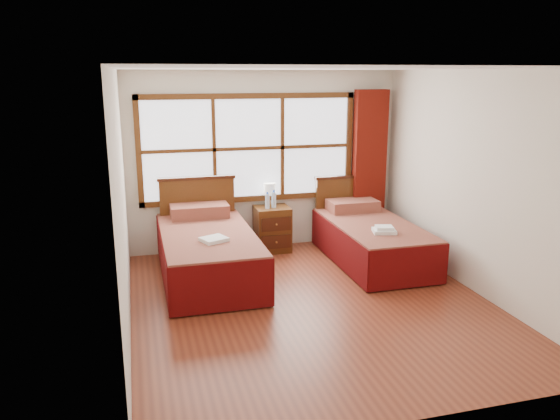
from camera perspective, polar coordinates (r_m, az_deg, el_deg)
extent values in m
plane|color=brown|center=(6.31, 3.37, -9.75)|extent=(4.50, 4.50, 0.00)
plane|color=white|center=(5.78, 3.75, 14.56)|extent=(4.50, 4.50, 0.00)
plane|color=silver|center=(8.04, -1.59, 5.14)|extent=(4.00, 0.00, 4.00)
plane|color=silver|center=(5.61, -16.19, 0.66)|extent=(0.00, 4.50, 4.50)
plane|color=silver|center=(6.81, 19.73, 2.69)|extent=(0.00, 4.50, 4.50)
cube|color=white|center=(7.93, -3.32, 6.46)|extent=(3.00, 0.02, 1.40)
cube|color=#512C11|center=(8.04, -3.21, 1.21)|extent=(3.16, 0.06, 0.08)
cube|color=#512C11|center=(7.84, -3.36, 11.81)|extent=(3.16, 0.06, 0.08)
cube|color=#512C11|center=(7.74, -14.57, 5.85)|extent=(0.08, 0.06, 1.56)
cube|color=#512C11|center=(8.36, 7.17, 6.77)|extent=(0.08, 0.06, 1.56)
cube|color=#512C11|center=(7.82, -6.89, 6.28)|extent=(0.05, 0.05, 1.40)
cube|color=#512C11|center=(8.02, 0.23, 6.58)|extent=(0.05, 0.05, 1.40)
cube|color=#512C11|center=(7.91, -3.28, 6.44)|extent=(3.00, 0.05, 0.05)
cube|color=#65130A|center=(8.44, 9.29, 4.51)|extent=(0.50, 0.16, 2.30)
cube|color=#37180B|center=(7.07, -7.48, -5.75)|extent=(1.01, 2.03, 0.33)
cube|color=#5C0D10|center=(6.97, -7.56, -3.41)|extent=(1.14, 2.25, 0.28)
cube|color=#5A0909|center=(6.98, -12.14, -5.04)|extent=(0.03, 2.25, 0.56)
cube|color=#5A0909|center=(7.11, -2.98, -4.36)|extent=(0.03, 2.25, 0.56)
cube|color=#5A0909|center=(5.98, -6.04, -8.06)|extent=(1.14, 0.03, 0.56)
cube|color=#5C0D10|center=(7.69, -8.44, -0.02)|extent=(0.79, 0.46, 0.18)
cube|color=#512C11|center=(7.91, -8.57, -0.70)|extent=(1.06, 0.06, 1.10)
cube|color=#37180B|center=(7.79, -8.72, 3.30)|extent=(1.10, 0.08, 0.04)
cube|color=#37180B|center=(7.68, 9.61, -4.31)|extent=(0.93, 1.86, 0.30)
cube|color=#5C0D10|center=(7.60, 9.70, -2.32)|extent=(1.04, 2.06, 0.25)
cube|color=#5A0909|center=(7.44, 6.00, -3.76)|extent=(0.03, 2.06, 0.52)
cube|color=#5A0909|center=(7.87, 13.11, -3.07)|extent=(0.03, 2.06, 0.52)
cube|color=#5A0909|center=(6.77, 13.27, -5.89)|extent=(1.04, 0.03, 0.52)
cube|color=#5C0D10|center=(8.20, 7.59, 0.49)|extent=(0.73, 0.42, 0.16)
cube|color=#512C11|center=(8.47, 6.88, 0.03)|extent=(0.97, 0.06, 1.01)
cube|color=#37180B|center=(8.36, 6.98, 3.46)|extent=(1.01, 0.08, 0.04)
cube|color=#512C11|center=(8.02, -0.82, -1.98)|extent=(0.49, 0.44, 0.66)
cube|color=#37180B|center=(7.84, -0.40, -3.35)|extent=(0.43, 0.02, 0.20)
cube|color=#37180B|center=(7.77, -0.40, -1.50)|extent=(0.43, 0.02, 0.20)
sphere|color=#A77538|center=(7.83, -0.37, -3.39)|extent=(0.03, 0.03, 0.03)
sphere|color=#A77538|center=(7.75, -0.37, -1.53)|extent=(0.03, 0.03, 0.03)
cube|color=white|center=(6.55, -6.92, -3.06)|extent=(0.36, 0.34, 0.04)
cube|color=white|center=(7.15, 10.83, -2.16)|extent=(0.34, 0.31, 0.04)
cube|color=white|center=(7.14, 10.84, -1.83)|extent=(0.25, 0.24, 0.04)
cylinder|color=#BD853C|center=(8.04, -1.09, 0.56)|extent=(0.11, 0.11, 0.02)
cylinder|color=#BD853C|center=(8.02, -1.09, 1.12)|extent=(0.02, 0.02, 0.14)
cylinder|color=white|center=(7.99, -1.10, 2.23)|extent=(0.17, 0.17, 0.17)
cylinder|color=silver|center=(7.83, -1.33, 0.93)|extent=(0.06, 0.06, 0.22)
cylinder|color=blue|center=(7.80, -1.33, 1.80)|extent=(0.03, 0.03, 0.03)
cylinder|color=silver|center=(7.89, -0.66, 1.07)|extent=(0.07, 0.07, 0.23)
cylinder|color=blue|center=(7.86, -0.66, 1.98)|extent=(0.03, 0.03, 0.03)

